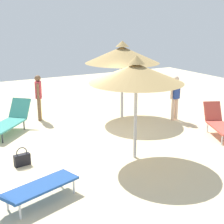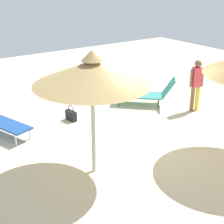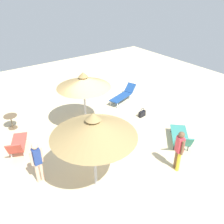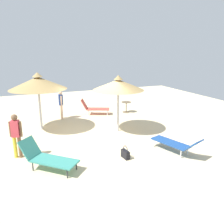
{
  "view_description": "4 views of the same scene",
  "coord_description": "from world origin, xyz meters",
  "px_view_note": "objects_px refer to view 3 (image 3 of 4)",
  "views": [
    {
      "loc": [
        -4.43,
        -8.45,
        3.69
      ],
      "look_at": [
        -0.17,
        -0.74,
        1.19
      ],
      "focal_mm": 53.2,
      "sensor_mm": 36.0,
      "label": 1
    },
    {
      "loc": [
        5.87,
        -4.82,
        4.18
      ],
      "look_at": [
        -0.2,
        -0.56,
        1.14
      ],
      "focal_mm": 54.02,
      "sensor_mm": 36.0,
      "label": 2
    },
    {
      "loc": [
        5.0,
        7.47,
        6.4
      ],
      "look_at": [
        -0.59,
        -0.26,
        1.01
      ],
      "focal_mm": 38.13,
      "sensor_mm": 36.0,
      "label": 3
    },
    {
      "loc": [
        -9.63,
        3.04,
        3.94
      ],
      "look_at": [
        -0.18,
        -0.86,
        1.13
      ],
      "focal_mm": 36.34,
      "sensor_mm": 36.0,
      "label": 4
    }
  ],
  "objects_px": {
    "lounge_chair_front": "(17,144)",
    "person_standing_back": "(179,149)",
    "handbag": "(142,114)",
    "parasol_umbrella_far_right": "(83,82)",
    "parasol_umbrella_center": "(94,128)",
    "person_standing_far_left": "(37,160)",
    "side_table_round": "(11,120)",
    "lounge_chair_near_right": "(123,95)",
    "lounge_chair_edge": "(181,137)"
  },
  "relations": [
    {
      "from": "lounge_chair_edge",
      "to": "lounge_chair_near_right",
      "type": "height_order",
      "value": "lounge_chair_edge"
    },
    {
      "from": "parasol_umbrella_center",
      "to": "handbag",
      "type": "bearing_deg",
      "value": -150.34
    },
    {
      "from": "lounge_chair_near_right",
      "to": "side_table_round",
      "type": "relative_size",
      "value": 3.08
    },
    {
      "from": "lounge_chair_near_right",
      "to": "side_table_round",
      "type": "distance_m",
      "value": 6.26
    },
    {
      "from": "person_standing_far_left",
      "to": "parasol_umbrella_far_right",
      "type": "bearing_deg",
      "value": -145.07
    },
    {
      "from": "lounge_chair_edge",
      "to": "lounge_chair_front",
      "type": "bearing_deg",
      "value": -31.37
    },
    {
      "from": "parasol_umbrella_center",
      "to": "lounge_chair_front",
      "type": "xyz_separation_m",
      "value": [
        1.68,
        -3.35,
        -1.95
      ]
    },
    {
      "from": "lounge_chair_near_right",
      "to": "lounge_chair_front",
      "type": "height_order",
      "value": "lounge_chair_front"
    },
    {
      "from": "parasol_umbrella_far_right",
      "to": "person_standing_back",
      "type": "distance_m",
      "value": 5.02
    },
    {
      "from": "parasol_umbrella_center",
      "to": "person_standing_back",
      "type": "xyz_separation_m",
      "value": [
        -2.9,
        1.14,
        -1.42
      ]
    },
    {
      "from": "person_standing_far_left",
      "to": "handbag",
      "type": "bearing_deg",
      "value": -168.08
    },
    {
      "from": "side_table_round",
      "to": "parasol_umbrella_center",
      "type": "bearing_deg",
      "value": 103.87
    },
    {
      "from": "person_standing_far_left",
      "to": "lounge_chair_near_right",
      "type": "bearing_deg",
      "value": -152.57
    },
    {
      "from": "parasol_umbrella_center",
      "to": "person_standing_far_left",
      "type": "xyz_separation_m",
      "value": [
        1.53,
        -1.29,
        -1.44
      ]
    },
    {
      "from": "lounge_chair_front",
      "to": "lounge_chair_edge",
      "type": "bearing_deg",
      "value": 148.63
    },
    {
      "from": "side_table_round",
      "to": "person_standing_far_left",
      "type": "bearing_deg",
      "value": 87.49
    },
    {
      "from": "lounge_chair_near_right",
      "to": "person_standing_back",
      "type": "height_order",
      "value": "person_standing_back"
    },
    {
      "from": "lounge_chair_front",
      "to": "handbag",
      "type": "height_order",
      "value": "lounge_chair_front"
    },
    {
      "from": "person_standing_back",
      "to": "person_standing_far_left",
      "type": "distance_m",
      "value": 5.06
    },
    {
      "from": "lounge_chair_front",
      "to": "handbag",
      "type": "bearing_deg",
      "value": 172.87
    },
    {
      "from": "lounge_chair_front",
      "to": "person_standing_far_left",
      "type": "relative_size",
      "value": 1.1
    },
    {
      "from": "parasol_umbrella_center",
      "to": "person_standing_back",
      "type": "height_order",
      "value": "parasol_umbrella_center"
    },
    {
      "from": "parasol_umbrella_far_right",
      "to": "parasol_umbrella_center",
      "type": "height_order",
      "value": "parasol_umbrella_center"
    },
    {
      "from": "parasol_umbrella_far_right",
      "to": "side_table_round",
      "type": "height_order",
      "value": "parasol_umbrella_far_right"
    },
    {
      "from": "person_standing_back",
      "to": "handbag",
      "type": "xyz_separation_m",
      "value": [
        -1.61,
        -3.71,
        -0.8
      ]
    },
    {
      "from": "parasol_umbrella_center",
      "to": "lounge_chair_edge",
      "type": "distance_m",
      "value": 4.63
    },
    {
      "from": "lounge_chair_edge",
      "to": "handbag",
      "type": "height_order",
      "value": "lounge_chair_edge"
    },
    {
      "from": "lounge_chair_edge",
      "to": "lounge_chair_near_right",
      "type": "distance_m",
      "value": 4.89
    },
    {
      "from": "lounge_chair_edge",
      "to": "person_standing_far_left",
      "type": "height_order",
      "value": "person_standing_far_left"
    },
    {
      "from": "lounge_chair_edge",
      "to": "parasol_umbrella_center",
      "type": "bearing_deg",
      "value": -3.21
    },
    {
      "from": "parasol_umbrella_far_right",
      "to": "lounge_chair_near_right",
      "type": "relative_size",
      "value": 1.32
    },
    {
      "from": "lounge_chair_near_right",
      "to": "lounge_chair_front",
      "type": "distance_m",
      "value": 6.66
    },
    {
      "from": "parasol_umbrella_far_right",
      "to": "lounge_chair_front",
      "type": "xyz_separation_m",
      "value": [
        3.35,
        0.18,
        -1.9
      ]
    },
    {
      "from": "parasol_umbrella_far_right",
      "to": "parasol_umbrella_center",
      "type": "relative_size",
      "value": 0.96
    },
    {
      "from": "lounge_chair_near_right",
      "to": "handbag",
      "type": "relative_size",
      "value": 4.21
    },
    {
      "from": "person_standing_far_left",
      "to": "side_table_round",
      "type": "bearing_deg",
      "value": -92.51
    },
    {
      "from": "parasol_umbrella_far_right",
      "to": "lounge_chair_near_right",
      "type": "xyz_separation_m",
      "value": [
        -3.19,
        -1.08,
        -1.92
      ]
    },
    {
      "from": "parasol_umbrella_center",
      "to": "lounge_chair_edge",
      "type": "height_order",
      "value": "parasol_umbrella_center"
    },
    {
      "from": "lounge_chair_near_right",
      "to": "handbag",
      "type": "bearing_deg",
      "value": 80.39
    },
    {
      "from": "parasol_umbrella_center",
      "to": "person_standing_back",
      "type": "relative_size",
      "value": 1.71
    },
    {
      "from": "person_standing_far_left",
      "to": "handbag",
      "type": "height_order",
      "value": "person_standing_far_left"
    },
    {
      "from": "lounge_chair_near_right",
      "to": "parasol_umbrella_center",
      "type": "bearing_deg",
      "value": 43.49
    },
    {
      "from": "person_standing_far_left",
      "to": "side_table_round",
      "type": "relative_size",
      "value": 2.42
    },
    {
      "from": "lounge_chair_near_right",
      "to": "person_standing_far_left",
      "type": "relative_size",
      "value": 1.27
    },
    {
      "from": "lounge_chair_front",
      "to": "person_standing_far_left",
      "type": "distance_m",
      "value": 2.12
    },
    {
      "from": "lounge_chair_front",
      "to": "person_standing_back",
      "type": "distance_m",
      "value": 6.44
    },
    {
      "from": "parasol_umbrella_far_right",
      "to": "person_standing_back",
      "type": "xyz_separation_m",
      "value": [
        -1.24,
        4.67,
        -1.36
      ]
    },
    {
      "from": "handbag",
      "to": "side_table_round",
      "type": "height_order",
      "value": "side_table_round"
    },
    {
      "from": "handbag",
      "to": "parasol_umbrella_far_right",
      "type": "bearing_deg",
      "value": -18.57
    },
    {
      "from": "side_table_round",
      "to": "lounge_chair_front",
      "type": "bearing_deg",
      "value": 80.79
    }
  ]
}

